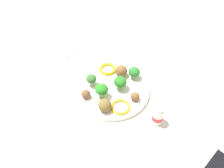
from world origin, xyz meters
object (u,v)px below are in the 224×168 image
object	(u,v)px
broccoli_floret_back_right	(134,72)
pepper_ring_center	(108,69)
pepper_ring_front_left	(121,107)
napkin	(77,56)
broccoli_floret_center	(102,90)
fork	(73,57)
meatball_mid_right	(105,105)
broccoli_floret_back_left	(91,79)
plate	(112,89)
knife	(79,53)
meatball_back_right	(86,94)
meatball_center	(135,97)
yogurt_bottle	(158,115)
meatball_near_rim	(121,71)
broccoli_floret_mid_right	(120,82)

from	to	relation	value
broccoli_floret_back_right	pepper_ring_center	bearing A→B (deg)	19.94
pepper_ring_front_left	napkin	bearing A→B (deg)	-15.19
broccoli_floret_center	fork	size ratio (longest dim) A/B	0.45
broccoli_floret_back_right	broccoli_floret_center	distance (m)	0.15
meatball_mid_right	pepper_ring_center	size ratio (longest dim) A/B	0.68
napkin	fork	bearing A→B (deg)	70.16
broccoli_floret_back_left	napkin	bearing A→B (deg)	-24.54
plate	knife	distance (m)	0.25
broccoli_floret_back_right	meatball_mid_right	bearing A→B (deg)	96.71
meatball_back_right	meatball_center	distance (m)	0.17
meatball_mid_right	meatball_center	world-z (taller)	meatball_mid_right
broccoli_floret_back_right	broccoli_floret_center	world-z (taller)	broccoli_floret_center
meatball_mid_right	fork	distance (m)	0.32
pepper_ring_front_left	napkin	world-z (taller)	pepper_ring_front_left
broccoli_floret_center	napkin	bearing A→B (deg)	-21.08
meatball_center	pepper_ring_center	size ratio (longest dim) A/B	0.48
plate	yogurt_bottle	bearing A→B (deg)	-179.05
broccoli_floret_center	meatball_near_rim	xyz separation A→B (m)	(0.02, -0.13, -0.01)
broccoli_floret_back_left	knife	distance (m)	0.21
plate	broccoli_floret_back_right	distance (m)	0.11
knife	meatball_mid_right	bearing A→B (deg)	153.76
broccoli_floret_back_left	broccoli_floret_back_right	world-z (taller)	same
broccoli_floret_center	pepper_ring_center	size ratio (longest dim) A/B	0.81
meatball_back_right	meatball_near_rim	size ratio (longest dim) A/B	0.70
broccoli_floret_back_left	yogurt_bottle	bearing A→B (deg)	-170.98
fork	yogurt_bottle	distance (m)	0.45
meatball_back_right	yogurt_bottle	distance (m)	0.26
broccoli_floret_back_right	meatball_center	size ratio (longest dim) A/B	1.48
fork	broccoli_floret_center	bearing A→B (deg)	163.34
broccoli_floret_center	yogurt_bottle	size ratio (longest dim) A/B	0.77
meatball_center	napkin	xyz separation A→B (m)	(0.34, -0.03, -0.03)
meatball_near_rim	pepper_ring_center	size ratio (longest dim) A/B	0.69
broccoli_floret_mid_right	meatball_center	xyz separation A→B (m)	(-0.07, 0.01, -0.02)
broccoli_floret_mid_right	yogurt_bottle	xyz separation A→B (m)	(-0.18, 0.02, -0.02)
meatball_back_right	meatball_near_rim	distance (m)	0.17
knife	broccoli_floret_center	bearing A→B (deg)	156.17
broccoli_floret_center	pepper_ring_front_left	world-z (taller)	broccoli_floret_center
meatball_center	pepper_ring_center	world-z (taller)	meatball_center
napkin	knife	bearing A→B (deg)	-64.97
plate	broccoli_floret_back_left	world-z (taller)	broccoli_floret_back_left
meatball_mid_right	fork	bearing A→B (deg)	-20.46
pepper_ring_center	knife	bearing A→B (deg)	0.27
meatball_mid_right	yogurt_bottle	size ratio (longest dim) A/B	0.65
broccoli_floret_back_left	meatball_near_rim	xyz separation A→B (m)	(-0.05, -0.11, -0.01)
broccoli_floret_center	meatball_near_rim	size ratio (longest dim) A/B	1.18
meatball_center	broccoli_floret_back_right	bearing A→B (deg)	-49.56
broccoli_floret_back_left	fork	size ratio (longest dim) A/B	0.38
broccoli_floret_center	pepper_ring_front_left	xyz separation A→B (m)	(-0.08, -0.01, -0.03)
fork	knife	size ratio (longest dim) A/B	0.83
yogurt_bottle	plate	bearing A→B (deg)	0.95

